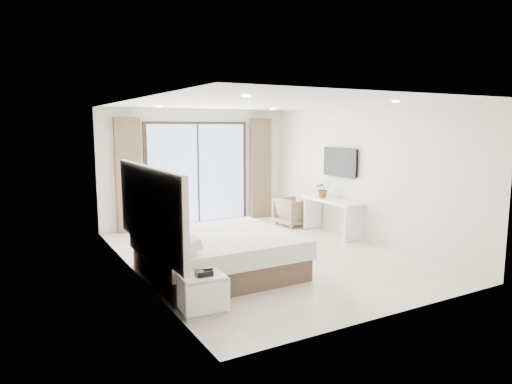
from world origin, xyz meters
TOP-DOWN VIEW (x-y plane):
  - ground at (0.00, 0.00)m, footprint 6.20×6.20m
  - room_shell at (-0.20, 0.69)m, footprint 4.62×6.22m
  - bed at (-1.19, -0.61)m, footprint 2.24×2.13m
  - nightstand at (-1.98, -1.88)m, footprint 0.56×0.47m
  - phone at (-1.97, -1.94)m, footprint 0.21×0.17m
  - console_desk at (2.04, 0.59)m, footprint 0.47×1.52m
  - plant at (2.04, 0.90)m, footprint 0.43×0.46m
  - armchair at (1.85, 1.77)m, footprint 0.72×0.76m

SIDE VIEW (x-z plane):
  - ground at x=0.00m, z-range 0.00..0.00m
  - nightstand at x=-1.98m, z-range 0.00..0.49m
  - bed at x=-1.19m, z-range -0.06..0.71m
  - armchair at x=1.85m, z-range 0.00..0.71m
  - phone at x=-1.97m, z-range 0.49..0.56m
  - console_desk at x=2.04m, z-range 0.17..0.94m
  - plant at x=2.04m, z-range 0.77..1.06m
  - room_shell at x=-0.20m, z-range 0.22..2.94m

